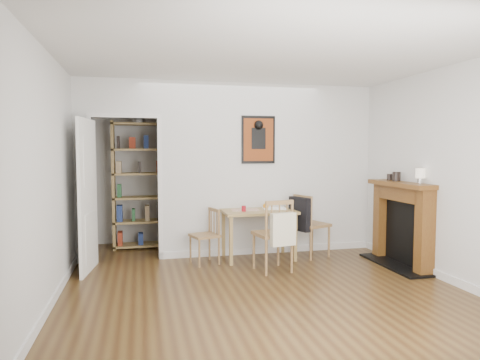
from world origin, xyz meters
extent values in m
plane|color=#4F3719|center=(0.00, 0.00, 0.00)|extent=(5.20, 5.20, 0.00)
plane|color=silver|center=(0.00, 2.60, 1.30)|extent=(4.50, 0.00, 4.50)
plane|color=silver|center=(0.00, -2.60, 1.30)|extent=(4.50, 0.00, 4.50)
plane|color=silver|center=(-2.25, 0.00, 1.30)|extent=(0.00, 5.20, 5.20)
plane|color=silver|center=(2.25, 0.00, 1.30)|extent=(0.00, 5.20, 5.20)
plane|color=silver|center=(0.00, 0.00, 2.60)|extent=(5.20, 5.20, 0.00)
cube|color=silver|center=(0.57, 1.40, 1.30)|extent=(3.35, 0.10, 2.60)
cube|color=silver|center=(-2.12, 1.40, 1.30)|extent=(0.25, 0.10, 2.60)
cube|color=silver|center=(-1.55, 1.40, 2.33)|extent=(0.90, 0.10, 0.55)
cube|color=silver|center=(-2.03, 1.40, 1.02)|extent=(0.06, 0.14, 2.05)
cube|color=silver|center=(-1.07, 1.40, 1.02)|extent=(0.06, 0.14, 2.05)
cube|color=silver|center=(0.57, 1.34, 0.05)|extent=(3.35, 0.02, 0.10)
cube|color=silver|center=(-2.24, -0.60, 0.05)|extent=(0.02, 4.00, 0.10)
cube|color=silver|center=(2.24, -0.60, 0.05)|extent=(0.02, 4.00, 0.10)
cube|color=white|center=(-2.02, 0.93, 1.00)|extent=(0.15, 0.80, 2.00)
cube|color=black|center=(0.40, 1.33, 1.75)|extent=(0.52, 0.02, 0.72)
cube|color=#6B2C0E|center=(0.40, 1.32, 1.75)|extent=(0.46, 0.00, 0.64)
cube|color=#A0854A|center=(0.33, 1.06, 0.70)|extent=(1.05, 0.67, 0.04)
cube|color=#A0854A|center=(-0.14, 0.78, 0.34)|extent=(0.05, 0.05, 0.68)
cube|color=#A0854A|center=(0.80, 0.78, 0.34)|extent=(0.05, 0.05, 0.68)
cube|color=#A0854A|center=(-0.14, 1.34, 0.34)|extent=(0.05, 0.05, 0.68)
cube|color=#A0854A|center=(0.80, 1.34, 0.34)|extent=(0.05, 0.05, 0.68)
cube|color=black|center=(0.91, 0.92, 0.66)|extent=(0.23, 0.40, 0.49)
cube|color=beige|center=(0.38, 0.16, 0.60)|extent=(0.34, 0.16, 0.41)
cube|color=#A0854A|center=(-1.77, 2.20, 1.03)|extent=(0.04, 0.35, 2.06)
cube|color=#A0854A|center=(-0.95, 2.20, 1.03)|extent=(0.04, 0.35, 2.06)
cube|color=#A0854A|center=(-1.36, 2.20, 0.04)|extent=(0.87, 0.35, 0.03)
cube|color=#A0854A|center=(-1.36, 2.20, 0.82)|extent=(0.87, 0.35, 0.03)
cube|color=#A0854A|center=(-1.36, 2.20, 2.01)|extent=(0.87, 0.35, 0.03)
cube|color=maroon|center=(-1.36, 2.20, 1.03)|extent=(0.76, 0.28, 0.28)
cube|color=brown|center=(2.15, -0.24, 0.55)|extent=(0.20, 0.16, 1.10)
cube|color=brown|center=(2.15, 0.74, 0.55)|extent=(0.20, 0.16, 1.10)
cube|color=brown|center=(2.12, 0.25, 1.13)|extent=(0.30, 1.21, 0.06)
cube|color=brown|center=(2.15, 0.25, 1.00)|extent=(0.20, 0.85, 0.20)
cube|color=black|center=(2.21, 0.25, 0.45)|extent=(0.08, 0.81, 0.88)
cube|color=black|center=(2.09, 0.25, 0.01)|extent=(0.45, 1.25, 0.03)
cylinder|color=maroon|center=(0.09, 0.98, 0.76)|extent=(0.06, 0.06, 0.08)
sphere|color=orange|center=(0.47, 1.17, 0.76)|extent=(0.08, 0.08, 0.08)
cube|color=beige|center=(0.14, 1.11, 0.72)|extent=(0.43, 0.34, 0.00)
cube|color=white|center=(0.60, 1.13, 0.73)|extent=(0.37, 0.29, 0.02)
cylinder|color=silver|center=(2.18, -0.09, 1.20)|extent=(0.06, 0.06, 0.07)
cylinder|color=beige|center=(2.18, -0.09, 1.30)|extent=(0.13, 0.13, 0.13)
cylinder|color=black|center=(2.14, 0.39, 1.23)|extent=(0.11, 0.11, 0.13)
cylinder|color=black|center=(2.15, 0.57, 1.21)|extent=(0.07, 0.07, 0.09)
camera|label=1|loc=(-1.34, -4.92, 1.59)|focal=32.00mm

